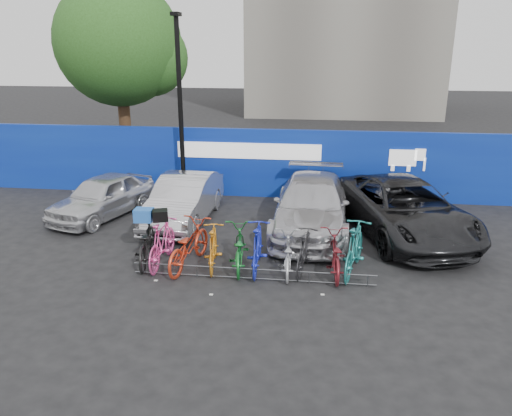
% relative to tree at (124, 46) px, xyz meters
% --- Properties ---
extents(ground, '(100.00, 100.00, 0.00)m').
position_rel_tree_xyz_m(ground, '(6.77, -10.06, -5.07)').
color(ground, black).
rests_on(ground, ground).
extents(hoarding, '(22.00, 0.18, 2.40)m').
position_rel_tree_xyz_m(hoarding, '(6.78, -4.06, -3.86)').
color(hoarding, navy).
rests_on(hoarding, ground).
extents(tree, '(5.40, 5.20, 7.80)m').
position_rel_tree_xyz_m(tree, '(0.00, 0.00, 0.00)').
color(tree, '#382314').
rests_on(tree, ground).
extents(lamppost, '(0.25, 0.50, 6.11)m').
position_rel_tree_xyz_m(lamppost, '(3.57, -4.66, -1.80)').
color(lamppost, black).
rests_on(lamppost, ground).
extents(bike_rack, '(5.60, 0.03, 0.30)m').
position_rel_tree_xyz_m(bike_rack, '(6.77, -10.66, -4.91)').
color(bike_rack, '#595B60').
rests_on(bike_rack, ground).
extents(car_0, '(2.67, 4.15, 1.32)m').
position_rel_tree_xyz_m(car_0, '(1.55, -6.81, -4.41)').
color(car_0, silver).
rests_on(car_0, ground).
extents(car_1, '(1.65, 4.32, 1.41)m').
position_rel_tree_xyz_m(car_1, '(4.20, -6.98, -4.37)').
color(car_1, '#AFAEB4').
rests_on(car_1, ground).
extents(car_2, '(2.27, 5.24, 1.50)m').
position_rel_tree_xyz_m(car_2, '(8.04, -7.18, -4.32)').
color(car_2, '#BBBABF').
rests_on(car_2, ground).
extents(car_3, '(4.07, 6.11, 1.56)m').
position_rel_tree_xyz_m(car_3, '(10.61, -7.25, -4.29)').
color(car_3, black).
rests_on(car_3, ground).
extents(bike_0, '(1.06, 2.13, 1.07)m').
position_rel_tree_xyz_m(bike_0, '(4.03, -9.95, -4.54)').
color(bike_0, black).
rests_on(bike_0, ground).
extents(bike_1, '(0.58, 1.92, 1.14)m').
position_rel_tree_xyz_m(bike_1, '(4.48, -10.06, -4.50)').
color(bike_1, '#F14799').
rests_on(bike_1, ground).
extents(bike_2, '(1.13, 2.21, 1.11)m').
position_rel_tree_xyz_m(bike_2, '(5.14, -10.09, -4.52)').
color(bike_2, red).
rests_on(bike_2, ground).
extents(bike_3, '(0.70, 1.77, 1.04)m').
position_rel_tree_xyz_m(bike_3, '(5.74, -10.06, -4.55)').
color(bike_3, orange).
rests_on(bike_3, ground).
extents(bike_4, '(0.92, 2.00, 1.01)m').
position_rel_tree_xyz_m(bike_4, '(6.35, -10.00, -4.56)').
color(bike_4, '#167228').
rests_on(bike_4, ground).
extents(bike_5, '(0.59, 1.92, 1.15)m').
position_rel_tree_xyz_m(bike_5, '(6.82, -10.06, -4.50)').
color(bike_5, '#1B28BB').
rests_on(bike_5, ground).
extents(bike_6, '(0.71, 1.78, 0.92)m').
position_rel_tree_xyz_m(bike_6, '(7.53, -10.10, -4.61)').
color(bike_6, '#AEB2B6').
rests_on(bike_6, ground).
extents(bike_7, '(0.77, 1.75, 1.02)m').
position_rel_tree_xyz_m(bike_7, '(7.94, -10.02, -4.56)').
color(bike_7, black).
rests_on(bike_7, ground).
extents(bike_8, '(0.75, 1.91, 0.99)m').
position_rel_tree_xyz_m(bike_8, '(8.64, -10.07, -4.57)').
color(bike_8, maroon).
rests_on(bike_8, ground).
extents(bike_9, '(1.07, 2.12, 1.23)m').
position_rel_tree_xyz_m(bike_9, '(9.09, -9.96, -4.45)').
color(bike_9, '#207976').
rests_on(bike_9, ground).
extents(cargo_crate, '(0.45, 0.35, 0.32)m').
position_rel_tree_xyz_m(cargo_crate, '(4.03, -9.95, -3.84)').
color(cargo_crate, blue).
rests_on(cargo_crate, bike_0).
extents(cargo_topcase, '(0.44, 0.42, 0.26)m').
position_rel_tree_xyz_m(cargo_topcase, '(4.48, -10.06, -3.79)').
color(cargo_topcase, black).
rests_on(cargo_topcase, bike_1).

